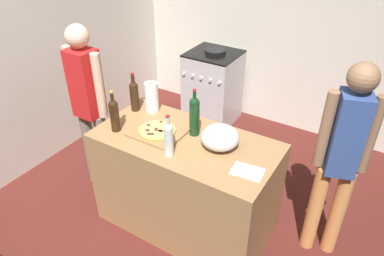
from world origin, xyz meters
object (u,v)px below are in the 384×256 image
wine_bottle_amber (134,94)px  person_in_stripes (89,101)px  paper_towel_roll (152,97)px  stove (213,87)px  person_in_red (341,157)px  mixing_bowl (220,137)px  wine_bottle_clear (168,138)px  pizza (157,130)px  wine_bottle_dark (114,114)px  wine_bottle_green (194,115)px

wine_bottle_amber → person_in_stripes: bearing=-158.5°
paper_towel_roll → stove: 1.58m
wine_bottle_amber → person_in_red: (1.67, 0.19, -0.12)m
mixing_bowl → wine_bottle_clear: wine_bottle_clear is taller
wine_bottle_clear → person_in_stripes: 1.04m
person_in_stripes → person_in_red: bearing=9.5°
person_in_red → pizza: bearing=-162.9°
mixing_bowl → paper_towel_roll: bearing=166.4°
wine_bottle_clear → person_in_stripes: size_ratio=0.20×
mixing_bowl → paper_towel_roll: size_ratio=1.08×
person_in_stripes → mixing_bowl: bearing=2.1°
stove → person_in_red: person_in_red is taller
wine_bottle_clear → stove: 2.12m
paper_towel_roll → person_in_red: 1.55m
wine_bottle_dark → person_in_stripes: bearing=159.6°
mixing_bowl → wine_bottle_clear: 0.38m
paper_towel_roll → wine_bottle_green: (0.50, -0.13, 0.04)m
wine_bottle_clear → person_in_stripes: (-1.01, 0.22, -0.10)m
pizza → wine_bottle_green: wine_bottle_green is taller
wine_bottle_dark → wine_bottle_amber: 0.34m
mixing_bowl → wine_bottle_dark: (-0.80, -0.22, 0.06)m
wine_bottle_dark → wine_bottle_green: 0.62m
stove → person_in_stripes: bearing=-100.9°
pizza → person_in_stripes: 0.78m
wine_bottle_amber → person_in_red: bearing=6.5°
wine_bottle_dark → wine_bottle_clear: bearing=-5.2°
wine_bottle_dark → person_in_red: (1.59, 0.52, -0.12)m
person_in_stripes → wine_bottle_green: bearing=5.5°
mixing_bowl → wine_bottle_dark: bearing=-164.5°
wine_bottle_clear → wine_bottle_dark: bearing=174.8°
wine_bottle_amber → person_in_stripes: 0.44m
pizza → person_in_red: person_in_red is taller
wine_bottle_dark → wine_bottle_green: size_ratio=0.88×
mixing_bowl → stove: 1.97m
wine_bottle_amber → stove: bearing=92.6°
wine_bottle_green → stove: wine_bottle_green is taller
paper_towel_roll → stove: (-0.20, 1.47, -0.56)m
wine_bottle_green → person_in_red: size_ratio=0.24×
pizza → paper_towel_roll: 0.39m
pizza → wine_bottle_amber: (-0.38, 0.21, 0.12)m
wine_bottle_dark → paper_towel_roll: bearing=82.5°
person_in_stripes → wine_bottle_clear: bearing=-12.5°
wine_bottle_clear → person_in_red: bearing=28.5°
wine_bottle_green → stove: (-0.70, 1.59, -0.61)m
wine_bottle_clear → wine_bottle_amber: wine_bottle_amber is taller
wine_bottle_dark → person_in_red: 1.68m
wine_bottle_clear → wine_bottle_green: (0.01, 0.32, 0.03)m
wine_bottle_green → person_in_red: (1.04, 0.25, -0.14)m
paper_towel_roll → person_in_stripes: 0.58m
pizza → wine_bottle_clear: (0.23, -0.17, 0.11)m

